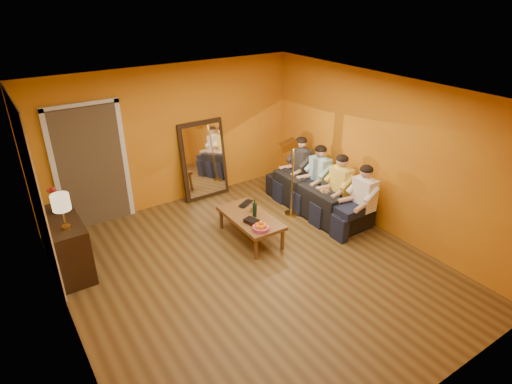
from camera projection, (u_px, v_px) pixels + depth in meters
room_shell at (241, 182)px, 6.05m from camera, size 5.00×5.50×2.60m
white_accent at (33, 189)px, 5.85m from camera, size 0.02×1.90×2.58m
doorway_recess at (90, 165)px, 7.25m from camera, size 1.06×0.30×2.10m
door_jamb_left at (55, 175)px, 6.88m from camera, size 0.08×0.06×2.20m
door_jamb_right at (125, 161)px, 7.45m from camera, size 0.08×0.06×2.20m
door_header at (80, 105)px, 6.69m from camera, size 1.22×0.06×0.08m
mirror_frame at (204, 160)px, 8.25m from camera, size 0.92×0.27×1.51m
mirror_glass at (205, 161)px, 8.22m from camera, size 0.78×0.21×1.35m
sideboard at (68, 244)px, 6.21m from camera, size 0.44×1.18×0.85m
table_lamp at (63, 212)px, 5.68m from camera, size 0.24×0.24×0.51m
sofa at (317, 195)px, 7.91m from camera, size 2.14×0.84×0.62m
coffee_table at (251, 227)px, 7.06m from camera, size 0.63×1.23×0.42m
floor_lamp at (293, 179)px, 7.55m from camera, size 0.35×0.31×1.44m
dog at (330, 207)px, 7.42m from camera, size 0.39×0.59×0.68m
person_far_left at (364, 199)px, 7.09m from camera, size 0.70×0.44×1.22m
person_mid_left at (341, 187)px, 7.50m from camera, size 0.70×0.44×1.22m
person_mid_right at (320, 177)px, 7.92m from camera, size 0.70×0.44×1.22m
person_far_right at (301, 167)px, 8.33m from camera, size 0.70×0.44×1.22m
fruit_bowl at (261, 225)px, 6.54m from camera, size 0.26×0.26×0.16m
wine_bottle at (255, 208)px, 6.88m from camera, size 0.07×0.07×0.31m
tumbler at (253, 209)px, 7.10m from camera, size 0.11×0.11×0.09m
laptop at (248, 204)px, 7.31m from camera, size 0.37×0.32×0.02m
book_lower at (248, 224)px, 6.72m from camera, size 0.21×0.25×0.02m
book_mid at (248, 222)px, 6.73m from camera, size 0.22×0.28×0.02m
book_upper at (248, 222)px, 6.70m from camera, size 0.22×0.26×0.02m
vase at (57, 206)px, 6.16m from camera, size 0.18×0.18×0.19m
flowers at (53, 192)px, 6.06m from camera, size 0.17×0.17×0.42m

